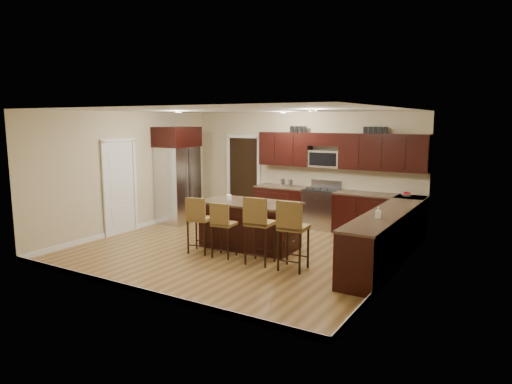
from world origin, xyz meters
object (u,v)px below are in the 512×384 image
Objects in this scene: stool_right at (258,223)px; stool_extra at (292,227)px; refrigerator at (178,174)px; stool_mid at (223,223)px; range at (321,208)px; island at (250,226)px; stool_left at (199,218)px.

stool_extra is at bearing -4.09° from stool_right.
stool_right is at bearing 175.91° from stool_extra.
refrigerator is 4.51m from stool_extra.
stool_mid is at bearing 175.12° from stool_right.
range is 2.33m from island.
stool_left is at bearing -41.76° from refrigerator.
stool_mid is at bearing 175.48° from stool_extra.
stool_extra is (1.42, -0.01, 0.11)m from stool_mid.
stool_mid is (0.55, 0.00, -0.03)m from stool_left.
refrigerator reaches higher than stool_right.
island is 1.15m from stool_right.
stool_mid is 0.78m from stool_right.
stool_mid is 0.86× the size of stool_right.
island is (-0.57, -2.25, -0.04)m from range.
island is 1.82× the size of stool_left.
refrigerator is at bearing 126.81° from stool_left.
stool_left is at bearing -128.69° from island.
stool_left is at bearing 174.13° from stool_mid.
island is 0.84× the size of refrigerator.
refrigerator is (-3.30, -1.22, 0.73)m from range.
refrigerator reaches higher than stool_left.
stool_extra is at bearing -24.86° from refrigerator.
refrigerator reaches higher than stool_mid.
stool_right and stool_extra have the same top height.
range is 0.47× the size of refrigerator.
stool_extra reaches higher than range.
stool_left is at bearing 175.55° from stool_right.
stool_right is (0.70, -0.85, 0.32)m from island.
range is 0.92× the size of stool_extra.
refrigerator is at bearing 156.98° from island.
range is 0.56× the size of island.
stool_right is 1.00× the size of stool_extra.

